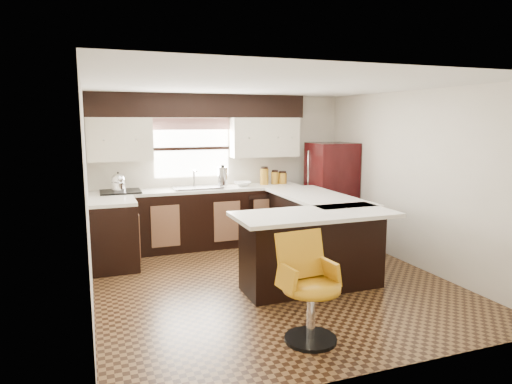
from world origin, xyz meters
name	(u,v)px	position (x,y,z in m)	size (l,w,h in m)	color
floor	(272,282)	(0.00, 0.00, 0.00)	(4.40, 4.40, 0.00)	#49301A
ceiling	(273,85)	(0.00, 0.00, 2.40)	(4.40, 4.40, 0.00)	silver
wall_back	(222,169)	(0.00, 2.20, 1.20)	(4.40, 4.40, 0.00)	beige
wall_front	(382,226)	(0.00, -2.20, 1.20)	(4.40, 4.40, 0.00)	beige
wall_left	(87,197)	(-2.10, 0.00, 1.20)	(4.40, 4.40, 0.00)	beige
wall_right	(415,179)	(2.10, 0.00, 1.20)	(4.40, 4.40, 0.00)	beige
base_cab_back	(200,219)	(-0.45, 1.90, 0.45)	(3.30, 0.60, 0.90)	black
base_cab_left	(114,236)	(-1.80, 1.25, 0.45)	(0.60, 0.70, 0.90)	black
counter_back	(200,190)	(-0.45, 1.90, 0.92)	(3.30, 0.60, 0.04)	silver
counter_left	(112,202)	(-1.80, 1.25, 0.92)	(0.60, 0.70, 0.04)	silver
soffit	(200,106)	(-0.40, 2.03, 2.22)	(3.40, 0.35, 0.36)	black
upper_cab_left	(119,139)	(-1.62, 2.03, 1.72)	(0.94, 0.35, 0.64)	beige
upper_cab_right	(264,137)	(0.68, 2.03, 1.72)	(1.14, 0.35, 0.64)	beige
window_pane	(192,149)	(-0.50, 2.18, 1.55)	(1.20, 0.02, 0.90)	white
valance	(192,124)	(-0.50, 2.14, 1.94)	(1.30, 0.06, 0.18)	#D19B93
sink	(197,187)	(-0.50, 1.88, 0.96)	(0.75, 0.45, 0.03)	#B2B2B7
dishwasher	(266,219)	(0.55, 1.61, 0.43)	(0.58, 0.03, 0.78)	black
cooktop	(120,192)	(-1.65, 1.88, 0.96)	(0.58, 0.50, 0.03)	black
peninsula_long	(314,230)	(0.90, 0.62, 0.45)	(0.60, 1.95, 0.90)	black
peninsula_return	(312,252)	(0.38, -0.35, 0.45)	(1.65, 0.60, 0.90)	black
counter_pen_long	(318,197)	(0.95, 0.62, 0.92)	(0.84, 1.95, 0.04)	silver
counter_pen_return	(315,214)	(0.35, -0.44, 0.92)	(1.89, 0.84, 0.04)	silver
refrigerator	(331,192)	(1.73, 1.61, 0.81)	(0.70, 0.67, 1.63)	black
bar_chair	(311,289)	(-0.25, -1.54, 0.49)	(0.53, 0.53, 0.99)	#BE8011
kettle	(118,181)	(-1.67, 1.88, 1.11)	(0.21, 0.21, 0.28)	silver
percolator	(223,177)	(-0.08, 1.90, 1.10)	(0.15, 0.15, 0.32)	silver
mixing_bowl	(243,184)	(0.26, 1.90, 0.98)	(0.27, 0.27, 0.07)	white
canister_large	(264,177)	(0.64, 1.92, 1.08)	(0.14, 0.14, 0.27)	#9D6C1D
canister_med	(275,178)	(0.83, 1.92, 1.05)	(0.13, 0.13, 0.20)	#9D6C1D
canister_small	(282,178)	(0.97, 1.92, 1.04)	(0.14, 0.14, 0.18)	#9D6C1D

